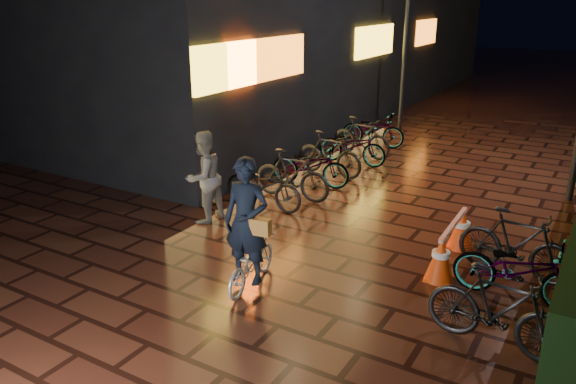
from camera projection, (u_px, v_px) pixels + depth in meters
The scene contains 7 objects.
ground at pixel (352, 258), 8.82m from camera, with size 80.00×80.00×0.00m, color #381911.
bystander_person at pixel (203, 177), 10.01m from camera, with size 0.81×0.63×1.67m, color #59595C.
lamp_post_sf at pixel (405, 44), 16.39m from camera, with size 0.44×0.21×4.65m.
cyclist at pixel (249, 241), 7.73m from camera, with size 0.72×1.38×1.90m.
traffic_barrier at pixel (452, 243), 8.56m from camera, with size 0.45×1.69×0.68m.
parked_bikes_storefront at pixel (330, 154), 12.83m from camera, with size 2.00×6.19×1.01m.
parked_bikes_hedge at pixel (513, 272), 7.33m from camera, with size 1.89×2.66×1.01m.
Camera 1 is at (3.20, -7.37, 3.91)m, focal length 35.00 mm.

